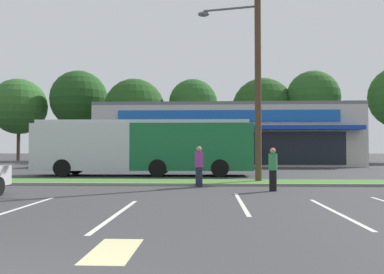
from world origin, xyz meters
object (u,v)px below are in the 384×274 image
at_px(city_bus, 144,146).
at_px(pedestrian_near_bench, 273,169).
at_px(car_0, 121,160).
at_px(utility_pole, 255,52).
at_px(pedestrian_by_pole, 199,166).

xyz_separation_m(city_bus, pedestrian_near_bench, (6.28, -8.26, -0.95)).
relative_size(car_0, pedestrian_near_bench, 2.93).
bearing_deg(utility_pole, car_0, 127.61).
bearing_deg(pedestrian_near_bench, car_0, -22.11).
height_order(city_bus, pedestrian_near_bench, city_bus).
xyz_separation_m(car_0, pedestrian_by_pole, (6.36, -13.39, 0.10)).
bearing_deg(city_bus, pedestrian_by_pole, 116.44).
height_order(pedestrian_near_bench, pedestrian_by_pole, pedestrian_by_pole).
distance_m(car_0, pedestrian_by_pole, 14.82).
bearing_deg(utility_pole, pedestrian_by_pole, -145.30).
distance_m(utility_pole, pedestrian_near_bench, 6.28).
relative_size(utility_pole, city_bus, 0.90).
height_order(car_0, pedestrian_by_pole, pedestrian_by_pole).
distance_m(city_bus, pedestrian_by_pole, 7.55).
distance_m(city_bus, car_0, 7.41).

